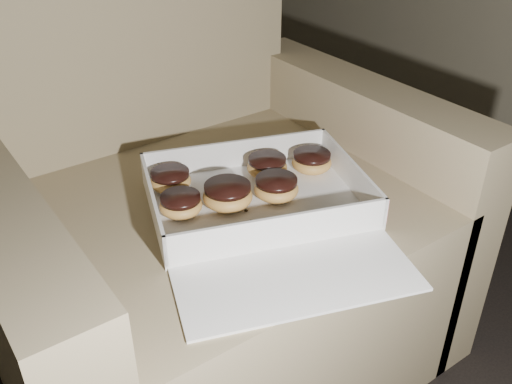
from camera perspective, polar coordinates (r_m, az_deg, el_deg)
The scene contains 12 objects.
armchair at distance 1.19m, azimuth -5.14°, elevation -3.93°, with size 0.88×0.74×0.92m.
bakery_box at distance 1.01m, azimuth 0.82°, elevation -1.84°, with size 0.50×0.54×0.06m.
donut_a at distance 1.04m, azimuth 2.04°, elevation 0.45°, with size 0.08×0.08×0.04m.
donut_b at distance 1.01m, azimuth -7.52°, elevation -1.23°, with size 0.08×0.08×0.04m.
donut_c at distance 1.02m, azimuth -2.86°, elevation -0.29°, with size 0.09×0.09×0.04m.
donut_d at distance 1.14m, azimuth 5.58°, elevation 3.08°, with size 0.08×0.08×0.04m.
donut_e at distance 1.11m, azimuth 1.12°, elevation 2.62°, with size 0.08×0.08×0.04m.
donut_f at distance 1.08m, azimuth -8.54°, elevation 1.23°, with size 0.08×0.08×0.04m.
crumb_a at distance 0.95m, azimuth -1.65°, elevation -4.50°, with size 0.01×0.01×0.00m, color black.
crumb_b at distance 0.99m, azimuth -0.46°, elevation -2.94°, with size 0.01×0.01×0.00m, color black.
crumb_c at distance 0.96m, azimuth 0.58°, elevation -4.17°, with size 0.01×0.01×0.00m, color black.
crumb_d at distance 1.01m, azimuth -0.99°, elevation -1.87°, with size 0.01×0.01×0.00m, color black.
Camera 1 is at (0.38, -0.08, 0.98)m, focal length 40.00 mm.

